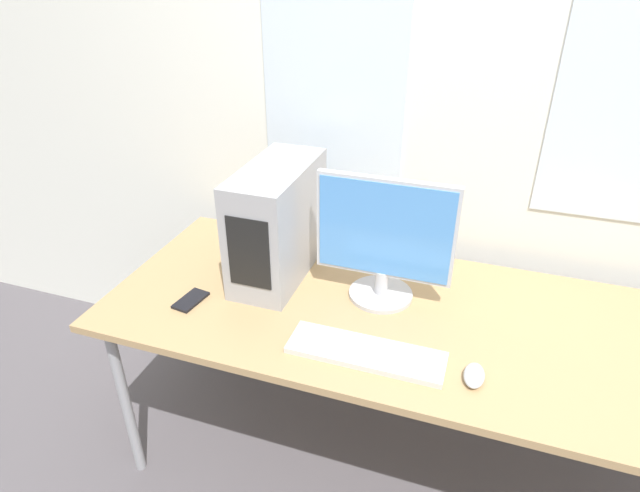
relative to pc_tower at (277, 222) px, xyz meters
The scene contains 7 objects.
wall_back 0.85m from the pc_tower, 35.57° to the left, with size 8.00×0.07×2.70m.
desk 0.69m from the pc_tower, 10.30° to the right, with size 2.33×0.87×0.78m.
pc_tower is the anchor object (origin of this frame).
monitor_main 0.42m from the pc_tower, ahead, with size 0.48×0.23×0.46m.
keyboard 0.61m from the pc_tower, 39.53° to the right, with size 0.49×0.15×0.02m.
mouse 0.88m from the pc_tower, 25.32° to the right, with size 0.06×0.11×0.03m.
cell_phone 0.42m from the pc_tower, 127.30° to the right, with size 0.09×0.14×0.01m.
Camera 1 is at (0.10, -1.08, 1.90)m, focal length 30.00 mm.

